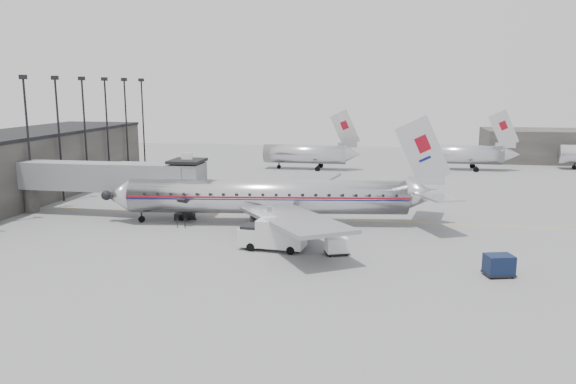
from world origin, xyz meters
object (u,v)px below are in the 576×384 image
baggage_cart_navy (499,265)px  baggage_cart_white (337,246)px  airliner (275,197)px  service_van (273,234)px  ramp_worker (272,216)px

baggage_cart_navy → baggage_cart_white: bearing=149.1°
airliner → service_van: airliner is taller
airliner → baggage_cart_white: size_ratio=15.74×
service_van → airliner: bearing=106.6°
airliner → service_van: (1.73, -9.28, -1.42)m
airliner → service_van: bearing=-87.4°
baggage_cart_navy → baggage_cart_white: size_ratio=1.08×
baggage_cart_navy → ramp_worker: bearing=132.1°
baggage_cart_navy → ramp_worker: ramp_worker is taller
baggage_cart_navy → baggage_cart_white: (-12.47, 3.33, -0.09)m
baggage_cart_navy → ramp_worker: 23.57m
airliner → baggage_cart_navy: (19.77, -13.10, -1.96)m
baggage_cart_navy → baggage_cart_white: 12.91m
baggage_cart_white → service_van: bearing=154.4°
service_van → ramp_worker: service_van is taller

